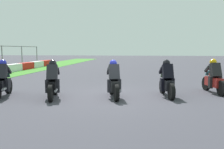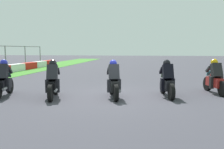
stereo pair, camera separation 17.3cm
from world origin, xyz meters
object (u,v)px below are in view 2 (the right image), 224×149
Objects in this scene: rider_lane_d at (53,82)px; rider_lane_e at (4,81)px; rider_lane_b at (167,81)px; rider_lane_a at (215,79)px; rider_lane_c at (114,82)px.

rider_lane_e is (0.00, 2.12, 0.00)m from rider_lane_d.
rider_lane_b and rider_lane_e have the same top height.
rider_lane_a is 1.01× the size of rider_lane_c.
rider_lane_c is at bearing -94.73° from rider_lane_d.
rider_lane_b is at bearing -92.84° from rider_lane_d.
rider_lane_a is at bearing -88.24° from rider_lane_d.
rider_lane_b is at bearing -96.55° from rider_lane_e.
rider_lane_a is 1.01× the size of rider_lane_e.
rider_lane_a is 1.00× the size of rider_lane_b.
rider_lane_d and rider_lane_e have the same top height.
rider_lane_a and rider_lane_e have the same top height.
rider_lane_b is (-0.99, 2.12, 0.00)m from rider_lane_a.
rider_lane_c is (-0.51, 2.12, 0.00)m from rider_lane_b.
rider_lane_a is at bearing -85.50° from rider_lane_c.
rider_lane_b is at bearing -91.47° from rider_lane_c.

